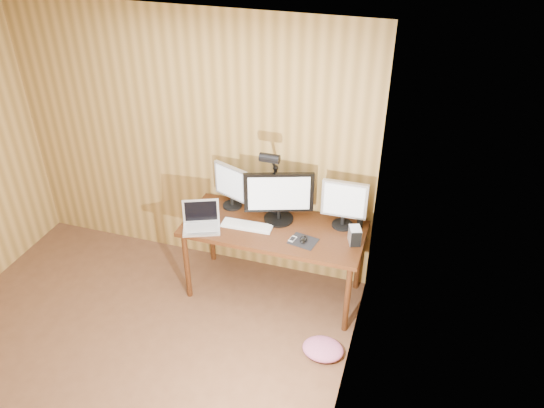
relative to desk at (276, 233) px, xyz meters
The scene contains 14 objects.
room_shell 2.04m from the desk, 118.65° to the right, with size 4.00×4.00×4.00m.
desk is the anchor object (origin of this frame).
monitor_center 0.37m from the desk, 79.44° to the left, with size 0.59×0.27×0.48m.
monitor_left 0.60m from the desk, 164.34° to the left, with size 0.36×0.18×0.42m.
monitor_right 0.69m from the desk, 12.20° to the left, with size 0.40×0.19×0.45m.
laptop 0.68m from the desk, 157.44° to the right, with size 0.39×0.35×0.23m.
keyboard 0.30m from the desk, 148.60° to the right, with size 0.46×0.15×0.02m.
mousepad 0.38m from the desk, 33.69° to the right, with size 0.23×0.18×0.00m, color black.
mouse 0.39m from the desk, 33.69° to the right, with size 0.07×0.11×0.04m, color black.
hard_drive 0.75m from the desk, ahead, with size 0.13×0.16×0.15m.
phone 0.32m from the desk, 44.42° to the right, with size 0.06×0.10×0.01m.
speaker 0.76m from the desk, 11.14° to the left, with size 0.05×0.05×0.12m, color black.
desk_lamp 0.58m from the desk, 134.17° to the left, with size 0.17×0.24×0.73m.
fabric_pile 1.09m from the desk, 48.04° to the right, with size 0.34×0.28×0.11m, color #BD5B85, non-canonical shape.
Camera 1 is at (2.06, -2.03, 3.43)m, focal length 35.00 mm.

